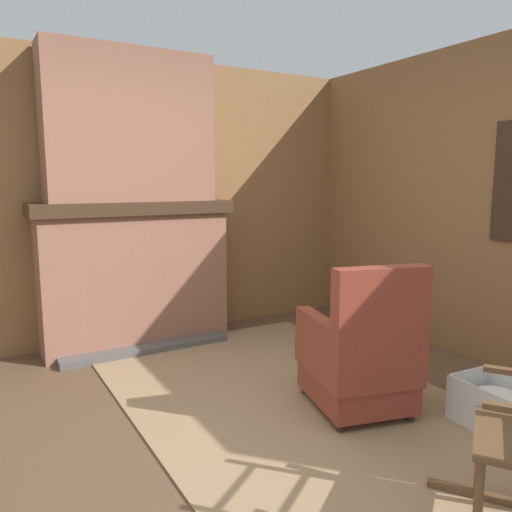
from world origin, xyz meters
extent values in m
plane|color=brown|center=(0.00, 0.00, 0.00)|extent=(14.00, 14.00, 0.00)
cube|color=olive|center=(-2.34, 0.00, 1.29)|extent=(0.06, 5.21, 2.57)
cube|color=#93604C|center=(-2.10, 0.00, 0.59)|extent=(0.41, 1.61, 1.18)
cube|color=black|center=(-1.93, 0.00, 0.45)|extent=(0.08, 0.84, 0.66)
cube|color=#565451|center=(-1.81, 0.00, 0.03)|extent=(0.16, 1.45, 0.06)
cube|color=#3D2819|center=(-2.10, 0.00, 1.23)|extent=(0.51, 1.71, 0.11)
cube|color=#93604C|center=(-2.10, 0.00, 1.92)|extent=(0.36, 1.42, 1.26)
cube|color=#997A56|center=(-0.29, 0.53, 0.01)|extent=(3.39, 2.03, 0.01)
cube|color=brown|center=(-0.12, 0.84, 0.18)|extent=(0.77, 0.70, 0.24)
cube|color=brown|center=(-0.12, 0.84, 0.33)|extent=(0.81, 0.74, 0.18)
cube|color=brown|center=(0.16, 0.77, 0.70)|extent=(0.26, 0.60, 0.56)
cube|color=brown|center=(-0.20, 0.60, 0.52)|extent=(0.62, 0.24, 0.20)
cube|color=brown|center=(-0.08, 1.09, 0.52)|extent=(0.62, 0.24, 0.20)
cylinder|color=#332319|center=(-0.44, 0.68, 0.03)|extent=(0.06, 0.06, 0.06)
cylinder|color=#332319|center=(-0.33, 1.13, 0.03)|extent=(0.06, 0.06, 0.06)
cylinder|color=#332319|center=(0.09, 0.55, 0.03)|extent=(0.06, 0.06, 0.06)
cylinder|color=#332319|center=(0.21, 1.00, 0.03)|extent=(0.06, 0.06, 0.06)
cylinder|color=brown|center=(1.13, 0.36, 0.23)|extent=(0.05, 0.05, 0.38)
cylinder|color=brown|center=(0.90, 0.69, 0.23)|extent=(0.05, 0.05, 0.38)
cylinder|color=brown|center=(-1.04, 1.53, 0.07)|extent=(0.24, 0.43, 0.13)
cylinder|color=brown|center=(-0.91, 1.49, 0.07)|extent=(0.24, 0.43, 0.13)
cylinder|color=brown|center=(-0.78, 1.45, 0.07)|extent=(0.24, 0.43, 0.13)
cube|color=white|center=(0.54, 1.39, 0.01)|extent=(0.52, 0.40, 0.01)
cube|color=white|center=(0.30, 1.41, 0.14)|extent=(0.04, 0.37, 0.29)
cube|color=white|center=(0.53, 1.21, 0.14)|extent=(0.50, 0.05, 0.29)
ellipsoid|color=white|center=(0.54, 1.39, 0.16)|extent=(0.42, 0.32, 0.17)
ellipsoid|color=#B24C42|center=(-2.14, -0.61, 1.34)|extent=(0.12, 0.12, 0.10)
cylinder|color=white|center=(-2.14, -0.61, 1.48)|extent=(0.07, 0.07, 0.19)
cube|color=black|center=(-2.14, 0.43, 1.35)|extent=(0.14, 0.20, 0.12)
cube|color=silver|center=(-2.06, 0.43, 1.35)|extent=(0.01, 0.04, 0.02)
cylinder|color=#336093|center=(-2.16, -0.06, 1.42)|extent=(0.07, 0.26, 0.26)
camera|label=1|loc=(2.21, -1.27, 1.47)|focal=35.00mm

